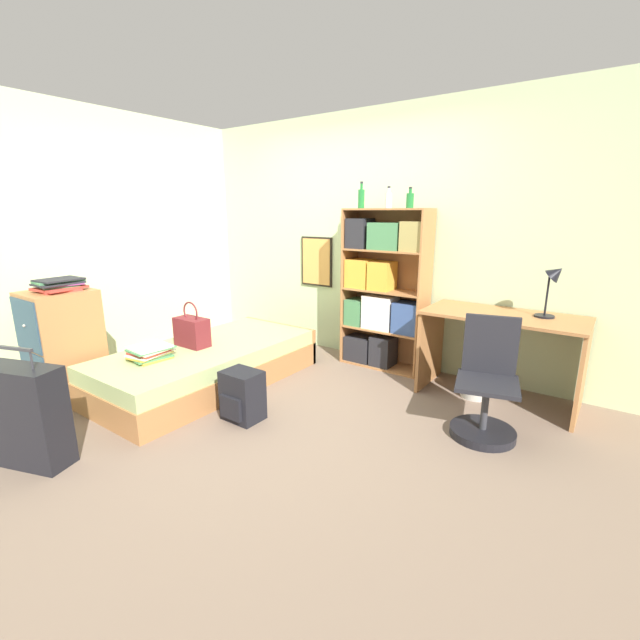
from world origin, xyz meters
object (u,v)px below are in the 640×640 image
object	(u,v)px
handbag	(192,331)
desk_lamp	(554,281)
suitcase	(22,415)
bottle_green	(361,198)
backpack	(242,396)
waste_bin	(476,381)
desk	(501,340)
magazine_pile_on_dresser	(59,285)
bottle_brown	(389,200)
dresser	(63,344)
bookcase	(381,292)
bed	(210,364)
bottle_clear	(410,200)
book_stack_on_bed	(150,352)
desk_chair	(485,399)

from	to	relation	value
handbag	desk_lamp	size ratio (longest dim) A/B	0.94
suitcase	bottle_green	size ratio (longest dim) A/B	3.09
backpack	waste_bin	distance (m)	2.02
desk_lamp	backpack	distance (m)	2.61
desk	waste_bin	world-z (taller)	desk
backpack	bottle_green	bearing A→B (deg)	88.02
bottle_green	magazine_pile_on_dresser	bearing A→B (deg)	-126.54
bottle_brown	handbag	bearing A→B (deg)	-129.69
dresser	desk	size ratio (longest dim) A/B	0.74
bookcase	bed	bearing A→B (deg)	-128.06
bed	bookcase	bearing A→B (deg)	51.94
magazine_pile_on_dresser	bottle_brown	bearing A→B (deg)	49.89
bottle_brown	bottle_clear	size ratio (longest dim) A/B	1.09
dresser	waste_bin	size ratio (longest dim) A/B	3.30
bed	magazine_pile_on_dresser	size ratio (longest dim) A/B	5.50
handbag	book_stack_on_bed	size ratio (longest dim) A/B	1.12
dresser	desk	bearing A→B (deg)	34.19
bed	bottle_brown	world-z (taller)	bottle_brown
book_stack_on_bed	desk	distance (m)	2.97
dresser	bookcase	size ratio (longest dim) A/B	0.58
bookcase	bottle_clear	bearing A→B (deg)	-7.42
book_stack_on_bed	magazine_pile_on_dresser	size ratio (longest dim) A/B	0.99
book_stack_on_bed	bottle_clear	xyz separation A→B (m)	(1.46, 1.86, 1.26)
desk	desk_chair	xyz separation A→B (m)	(0.08, -0.69, -0.26)
magazine_pile_on_dresser	book_stack_on_bed	bearing A→B (deg)	26.51
suitcase	desk	world-z (taller)	suitcase
book_stack_on_bed	handbag	bearing A→B (deg)	90.89
suitcase	desk_chair	distance (m)	3.12
bottle_clear	desk_lamp	xyz separation A→B (m)	(1.27, -0.04, -0.63)
desk	desk_chair	bearing A→B (deg)	-83.38
book_stack_on_bed	magazine_pile_on_dresser	distance (m)	0.95
bed	desk_chair	distance (m)	2.44
bed	magazine_pile_on_dresser	distance (m)	1.43
desk_lamp	backpack	bearing A→B (deg)	-138.44
bottle_clear	handbag	bearing A→B (deg)	-135.93
book_stack_on_bed	desk_chair	size ratio (longest dim) A/B	0.44
dresser	bottle_green	bearing A→B (deg)	53.33
book_stack_on_bed	bottle_brown	xyz separation A→B (m)	(1.21, 1.91, 1.27)
desk_lamp	bottle_brown	bearing A→B (deg)	176.72
bed	desk_lamp	world-z (taller)	desk_lamp
bottle_brown	bed	bearing A→B (deg)	-128.82
bed	bottle_brown	distance (m)	2.33
backpack	book_stack_on_bed	bearing A→B (deg)	-167.65
bed	desk_chair	world-z (taller)	desk_chair
suitcase	bottle_clear	distance (m)	3.45
dresser	magazine_pile_on_dresser	world-z (taller)	magazine_pile_on_dresser
magazine_pile_on_dresser	waste_bin	xyz separation A→B (m)	(2.94, 2.03, -0.85)
suitcase	bottle_clear	world-z (taller)	bottle_clear
backpack	bottle_brown	bearing A→B (deg)	79.20
suitcase	bookcase	xyz separation A→B (m)	(0.99, 2.94, 0.46)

